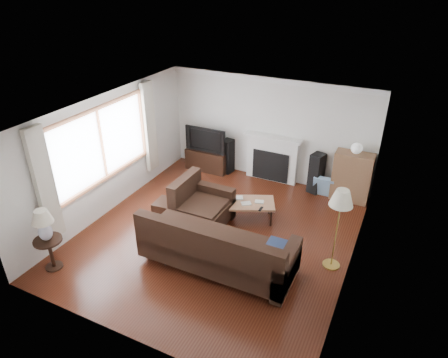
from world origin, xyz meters
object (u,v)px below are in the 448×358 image
at_px(tv_stand, 208,159).
at_px(floor_lamp, 337,230).
at_px(side_table, 51,254).
at_px(sectional_sofa, 218,245).
at_px(bookshelf, 352,177).
at_px(coffee_table, 247,211).

height_order(tv_stand, floor_lamp, floor_lamp).
bearing_deg(side_table, sectional_sofa, 26.47).
xyz_separation_m(sectional_sofa, floor_lamp, (1.80, 0.89, 0.30)).
bearing_deg(tv_stand, floor_lamp, -32.88).
xyz_separation_m(bookshelf, side_table, (-4.21, -4.63, -0.27)).
relative_size(bookshelf, coffee_table, 1.04).
relative_size(sectional_sofa, floor_lamp, 1.89).
bearing_deg(sectional_sofa, coffee_table, 93.97).
bearing_deg(tv_stand, bookshelf, 0.82).
height_order(sectional_sofa, floor_lamp, floor_lamp).
height_order(tv_stand, bookshelf, bookshelf).
distance_m(floor_lamp, side_table, 4.90).
bearing_deg(coffee_table, tv_stand, 112.67).
xyz_separation_m(coffee_table, floor_lamp, (1.91, -0.70, 0.56)).
bearing_deg(tv_stand, sectional_sofa, -59.62).
xyz_separation_m(tv_stand, side_table, (-0.64, -4.58, 0.03)).
height_order(bookshelf, sectional_sofa, bookshelf).
relative_size(sectional_sofa, side_table, 4.86).
bearing_deg(floor_lamp, bookshelf, 93.73).
distance_m(sectional_sofa, coffee_table, 1.61).
distance_m(tv_stand, sectional_sofa, 3.83).
relative_size(bookshelf, sectional_sofa, 0.39).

